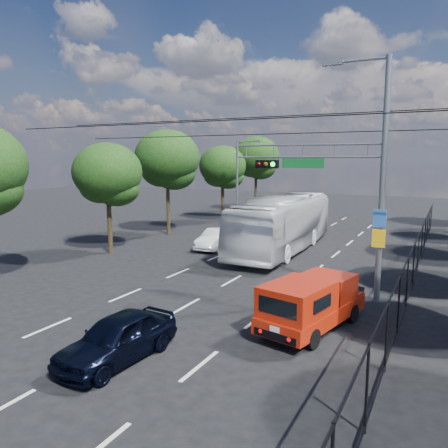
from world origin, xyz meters
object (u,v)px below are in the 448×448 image
Objects in this scene: red_pickup at (312,302)px; white_bus at (283,223)px; signal_mast at (351,170)px; white_van at (216,239)px; navy_hatchback at (118,338)px.

white_bus reaches higher than red_pickup.
signal_mast is 1.88× the size of red_pickup.
navy_hatchback is at bearing -75.51° from white_van.
signal_mast reaches higher than white_bus.
signal_mast is 10.04m from white_bus.
red_pickup is 12.73m from white_bus.
signal_mast reaches higher than navy_hatchback.
white_bus reaches higher than navy_hatchback.
navy_hatchback is at bearing -117.36° from signal_mast.
white_bus is (-5.52, 7.60, -3.54)m from signal_mast.
white_bus reaches higher than white_van.
red_pickup is 0.41× the size of white_bus.
white_bus is at bearing 126.03° from signal_mast.
signal_mast is 10.87m from navy_hatchback.
white_van is (-4.94, 14.92, -0.04)m from navy_hatchback.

